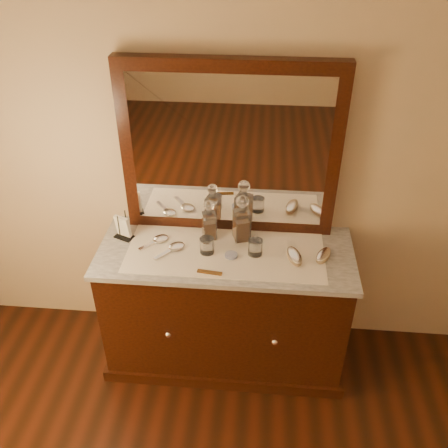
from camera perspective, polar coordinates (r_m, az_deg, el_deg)
The scene contains 18 objects.
dresser_cabinet at distance 2.99m, azimuth 0.17°, elevation -9.88°, with size 1.40×0.55×0.82m, color black.
dresser_plinth at distance 3.26m, azimuth 0.16°, elevation -14.54°, with size 1.46×0.59×0.08m, color black.
knob_left at distance 2.80m, azimuth -6.63°, elevation -12.88°, with size 0.04×0.04×0.04m, color silver.
knob_right at distance 2.76m, azimuth 6.03°, elevation -13.71°, with size 0.04×0.04×0.04m, color silver.
marble_top at distance 2.71m, azimuth 0.19°, elevation -3.43°, with size 1.44×0.59×0.03m, color silver.
mirror_frame at distance 2.65m, azimuth 0.68°, elevation 8.68°, with size 1.20×0.08×1.00m, color black.
mirror_glass at distance 2.62m, azimuth 0.62°, elevation 8.36°, with size 1.06×0.01×0.86m, color white.
lace_runner at distance 2.69m, azimuth 0.15°, elevation -3.41°, with size 1.10×0.45×0.00m, color white.
pin_dish at distance 2.66m, azimuth 0.85°, elevation -3.72°, with size 0.07×0.07×0.01m, color silver.
comb at distance 2.55m, azimuth -1.72°, elevation -5.74°, with size 0.13×0.03×0.01m, color brown.
napkin_rack at distance 2.83m, azimuth -11.88°, elevation -0.45°, with size 0.13×0.10×0.17m.
decanter_left at distance 2.75m, azimuth -1.75°, elevation 0.06°, with size 0.09×0.09×0.25m.
decanter_right at distance 2.73m, azimuth 2.13°, elevation 0.17°, with size 0.11×0.11×0.29m.
brush_near at distance 2.65m, azimuth 8.33°, elevation -3.81°, with size 0.11×0.17×0.04m.
brush_far at distance 2.69m, azimuth 11.70°, elevation -3.68°, with size 0.12×0.16×0.04m.
hand_mirror_outer at distance 2.79m, azimuth -7.81°, elevation -1.89°, with size 0.17×0.18×0.02m.
hand_mirror_inner at distance 2.72m, azimuth -5.94°, elevation -2.84°, with size 0.17×0.20×0.02m.
tumblers at distance 2.66m, azimuth 0.85°, elevation -2.66°, with size 0.35×0.09×0.09m.
Camera 1 is at (0.18, -0.18, 2.50)m, focal length 38.56 mm.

